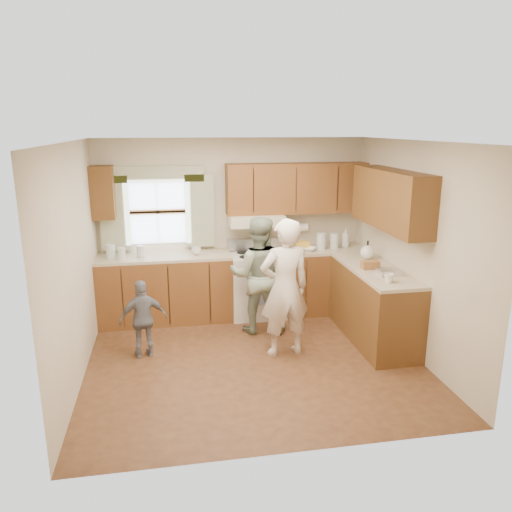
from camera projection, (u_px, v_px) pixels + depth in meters
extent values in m
plane|color=#462715|center=(254.00, 360.00, 5.84)|extent=(3.80, 3.80, 0.00)
plane|color=white|center=(253.00, 141.00, 5.21)|extent=(3.80, 3.80, 0.00)
plane|color=beige|center=(233.00, 226.00, 7.19)|extent=(3.80, 0.00, 3.80)
plane|color=beige|center=(292.00, 313.00, 3.86)|extent=(3.80, 0.00, 3.80)
plane|color=beige|center=(74.00, 265.00, 5.20)|extent=(0.00, 3.50, 3.50)
plane|color=beige|center=(413.00, 249.00, 5.85)|extent=(0.00, 3.50, 3.50)
cube|color=#4E2D10|center=(166.00, 289.00, 6.94)|extent=(1.82, 0.60, 0.90)
cube|color=#4E2D10|center=(323.00, 281.00, 7.33)|extent=(1.22, 0.60, 0.90)
cube|color=#43240F|center=(373.00, 306.00, 6.31)|extent=(0.60, 1.65, 0.90)
cube|color=#BBAC8C|center=(164.00, 257.00, 6.82)|extent=(1.82, 0.60, 0.04)
cube|color=#BBAC8C|center=(324.00, 250.00, 7.21)|extent=(1.22, 0.60, 0.04)
cube|color=#BBAC8C|center=(376.00, 270.00, 6.19)|extent=(0.60, 1.65, 0.04)
cube|color=#4E2D10|center=(297.00, 188.00, 7.05)|extent=(2.00, 0.33, 0.70)
cube|color=#43240F|center=(103.00, 192.00, 6.59)|extent=(0.30, 0.33, 0.70)
cube|color=#43240F|center=(391.00, 199.00, 5.99)|extent=(0.33, 1.65, 0.70)
cube|color=beige|center=(256.00, 220.00, 6.99)|extent=(0.76, 0.45, 0.15)
cube|color=silver|center=(158.00, 212.00, 6.93)|extent=(0.90, 0.03, 0.90)
cube|color=gold|center=(114.00, 213.00, 6.78)|extent=(0.40, 0.05, 1.02)
cube|color=gold|center=(200.00, 211.00, 6.98)|extent=(0.40, 0.05, 1.02)
cube|color=gold|center=(156.00, 174.00, 6.75)|extent=(1.30, 0.05, 0.22)
cylinder|color=white|center=(298.00, 227.00, 7.27)|extent=(0.27, 0.12, 0.12)
imported|color=silver|center=(196.00, 251.00, 6.83)|extent=(0.16, 0.16, 0.11)
imported|color=silver|center=(346.00, 237.00, 7.25)|extent=(0.12, 0.12, 0.29)
imported|color=silver|center=(308.00, 249.00, 7.05)|extent=(0.27, 0.27, 0.05)
imported|color=silver|center=(389.00, 278.00, 5.62)|extent=(0.14, 0.14, 0.10)
cylinder|color=silver|center=(111.00, 252.00, 6.63)|extent=(0.12, 0.12, 0.19)
cylinder|color=silver|center=(121.00, 254.00, 6.58)|extent=(0.10, 0.10, 0.16)
cube|color=olive|center=(295.00, 253.00, 6.91)|extent=(0.24, 0.18, 0.02)
cube|color=gold|center=(302.00, 245.00, 7.17)|extent=(0.20, 0.14, 0.11)
cylinder|color=silver|center=(321.00, 241.00, 7.11)|extent=(0.13, 0.13, 0.24)
cylinder|color=silver|center=(334.00, 241.00, 7.18)|extent=(0.13, 0.13, 0.22)
sphere|color=silver|center=(367.00, 252.00, 6.61)|extent=(0.19, 0.19, 0.19)
cube|color=olive|center=(370.00, 265.00, 6.16)|extent=(0.22, 0.12, 0.10)
cube|color=silver|center=(389.00, 272.00, 5.92)|extent=(0.27, 0.19, 0.06)
cylinder|color=silver|center=(140.00, 251.00, 6.71)|extent=(0.10, 0.10, 0.15)
cube|color=silver|center=(257.00, 285.00, 7.14)|extent=(0.76, 0.64, 0.90)
cube|color=#B7B7BC|center=(254.00, 244.00, 7.25)|extent=(0.76, 0.10, 0.16)
cylinder|color=#B7B7BC|center=(261.00, 274.00, 6.77)|extent=(0.68, 0.03, 0.03)
cube|color=#465BA5|center=(265.00, 290.00, 6.82)|extent=(0.22, 0.02, 0.42)
cylinder|color=black|center=(243.00, 252.00, 7.11)|extent=(0.18, 0.18, 0.01)
cylinder|color=black|center=(268.00, 251.00, 7.17)|extent=(0.18, 0.18, 0.01)
cylinder|color=black|center=(246.00, 257.00, 6.87)|extent=(0.18, 0.18, 0.01)
cylinder|color=black|center=(271.00, 256.00, 6.93)|extent=(0.18, 0.18, 0.01)
imported|color=silver|center=(285.00, 288.00, 5.79)|extent=(0.65, 0.48, 1.65)
imported|color=#2B4737|center=(258.00, 275.00, 6.49)|extent=(0.87, 0.74, 1.55)
imported|color=slate|center=(143.00, 319.00, 5.83)|extent=(0.58, 0.33, 0.94)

